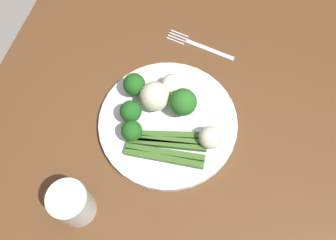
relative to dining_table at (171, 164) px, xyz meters
name	(u,v)px	position (x,y,z in m)	size (l,w,h in m)	color
ground_plane	(170,214)	(0.00, 0.00, -0.64)	(6.00, 6.00, 0.02)	gray
dining_table	(171,164)	(0.00, 0.00, 0.00)	(1.47, 0.86, 0.73)	brown
plate	(168,122)	(0.05, 0.02, 0.10)	(0.29, 0.29, 0.01)	white
asparagus_bundle	(166,147)	(0.00, 0.01, 0.12)	(0.09, 0.16, 0.01)	#3D6626
broccoli_left	(134,84)	(0.10, 0.11, 0.14)	(0.05, 0.05, 0.06)	#4C7F2B
broccoli_near_center	(132,131)	(0.00, 0.08, 0.14)	(0.04, 0.04, 0.05)	#4C7F2B
broccoli_front_left	(184,103)	(0.08, 0.00, 0.15)	(0.06, 0.06, 0.07)	#568E33
broccoli_back_right	(131,112)	(0.04, 0.10, 0.14)	(0.04, 0.04, 0.05)	#4C7F2B
cauliflower_edge	(172,84)	(0.13, 0.04, 0.13)	(0.04, 0.04, 0.04)	white
cauliflower_outer_edge	(210,137)	(0.03, -0.07, 0.14)	(0.05, 0.05, 0.05)	silver
cauliflower_right	(155,96)	(0.08, 0.06, 0.14)	(0.06, 0.06, 0.06)	beige
fork	(199,46)	(0.26, 0.01, 0.10)	(0.05, 0.17, 0.00)	silver
water_glass	(73,204)	(-0.16, 0.14, 0.14)	(0.07, 0.07, 0.09)	silver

